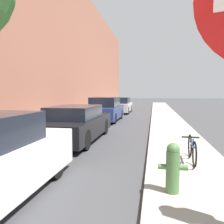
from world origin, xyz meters
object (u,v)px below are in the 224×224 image
object	(u,v)px
bicycle	(192,149)
fire_hydrant	(173,167)
parked_car_navy	(105,110)
parked_car_silver	(120,106)
parked_car_black	(77,124)

from	to	relation	value
bicycle	fire_hydrant	bearing A→B (deg)	-106.00
fire_hydrant	bicycle	distance (m)	2.02
parked_car_navy	parked_car_silver	xyz separation A→B (m)	(0.14, 5.80, -0.05)
fire_hydrant	bicycle	size ratio (longest dim) A/B	0.58
parked_car_black	bicycle	distance (m)	4.58
parked_car_black	fire_hydrant	size ratio (longest dim) A/B	5.45
parked_car_silver	fire_hydrant	world-z (taller)	parked_car_silver
parked_car_black	fire_hydrant	xyz separation A→B (m)	(3.22, -4.42, -0.08)
parked_car_silver	bicycle	xyz separation A→B (m)	(3.86, -14.45, -0.23)
parked_car_silver	fire_hydrant	xyz separation A→B (m)	(3.25, -16.37, -0.10)
parked_car_navy	parked_car_silver	size ratio (longest dim) A/B	1.07
parked_car_black	parked_car_silver	size ratio (longest dim) A/B	1.17
parked_car_silver	fire_hydrant	distance (m)	16.69
parked_car_black	parked_car_navy	bearing A→B (deg)	91.54
fire_hydrant	bicycle	world-z (taller)	fire_hydrant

